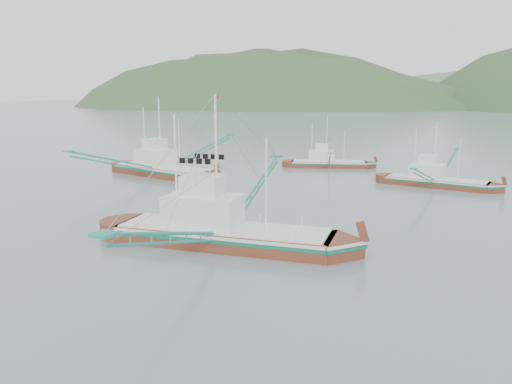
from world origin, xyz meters
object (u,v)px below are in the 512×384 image
at_px(main_boat, 221,218).
at_px(bg_boat_far, 328,157).
at_px(bg_boat_left, 162,162).
at_px(bg_boat_right, 435,177).

bearing_deg(main_boat, bg_boat_far, 88.77).
relative_size(main_boat, bg_boat_left, 1.04).
bearing_deg(bg_boat_left, bg_boat_far, 55.57).
distance_m(main_boat, bg_boat_left, 34.58).
xyz_separation_m(bg_boat_left, bg_boat_right, (35.81, 9.29, -0.71)).
distance_m(bg_boat_far, bg_boat_left, 26.27).
bearing_deg(bg_boat_far, bg_boat_left, -153.96).
xyz_separation_m(main_boat, bg_boat_far, (-6.30, 43.32, -0.42)).
bearing_deg(bg_boat_right, bg_boat_far, 156.55).
distance_m(bg_boat_left, bg_boat_right, 37.00).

